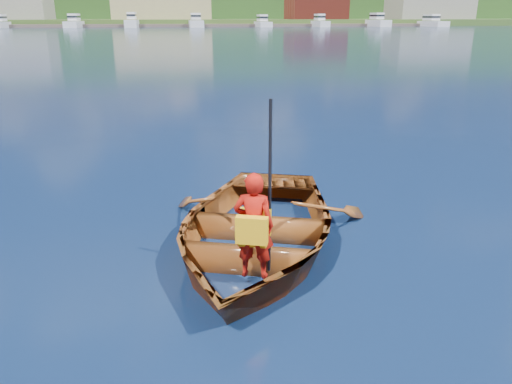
{
  "coord_description": "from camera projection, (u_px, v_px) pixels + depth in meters",
  "views": [
    {
      "loc": [
        -1.77,
        -5.19,
        2.82
      ],
      "look_at": [
        -0.86,
        0.58,
        0.76
      ],
      "focal_mm": 35.0,
      "sensor_mm": 36.0,
      "label": 1
    }
  ],
  "objects": [
    {
      "name": "dock",
      "position": [
        175.0,
        25.0,
        143.58
      ],
      "size": [
        160.05,
        6.88,
        0.8
      ],
      "color": "brown",
      "rests_on": "ground"
    },
    {
      "name": "marina_yachts",
      "position": [
        222.0,
        22.0,
        140.87
      ],
      "size": [
        142.15,
        13.43,
        4.22
      ],
      "color": "silver",
      "rests_on": "ground"
    },
    {
      "name": "rowboat",
      "position": [
        254.0,
        228.0,
        6.35
      ],
      "size": [
        4.06,
        4.8,
        0.85
      ],
      "color": "#65250C",
      "rests_on": "ground"
    },
    {
      "name": "child_paddler",
      "position": [
        254.0,
        226.0,
        5.35
      ],
      "size": [
        0.5,
        0.42,
        1.94
      ],
      "color": "red",
      "rests_on": "ground"
    },
    {
      "name": "ground",
      "position": [
        333.0,
        263.0,
        6.03
      ],
      "size": [
        600.0,
        600.0,
        0.0
      ],
      "color": "#112B44",
      "rests_on": "ground"
    },
    {
      "name": "waterfront_buildings",
      "position": [
        153.0,
        0.0,
        156.05
      ],
      "size": [
        202.0,
        16.0,
        14.0
      ],
      "color": "brown",
      "rests_on": "ground"
    }
  ]
}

